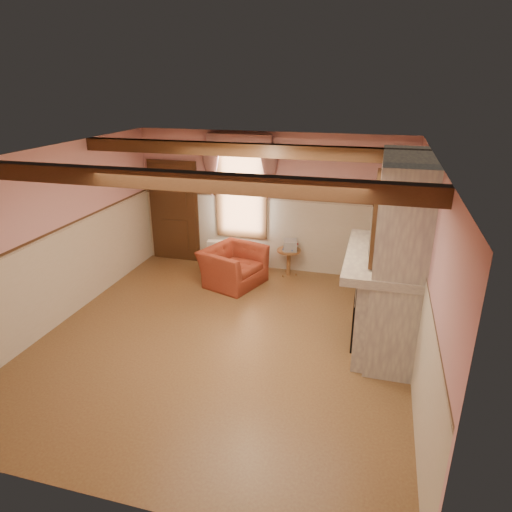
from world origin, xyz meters
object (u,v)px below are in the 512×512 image
(bowl, at_px, (384,255))
(mantel_clock, at_px, (385,230))
(oil_lamp, at_px, (386,234))
(radiator, at_px, (224,255))
(armchair, at_px, (233,266))
(side_table, at_px, (289,262))

(bowl, distance_m, mantel_clock, 0.96)
(mantel_clock, xyz_separation_m, oil_lamp, (0.00, -0.34, 0.04))
(radiator, xyz_separation_m, oil_lamp, (3.15, -1.64, 1.26))
(armchair, bearing_deg, radiator, 50.34)
(radiator, distance_m, mantel_clock, 3.62)
(oil_lamp, bearing_deg, armchair, 160.95)
(armchair, height_order, bowl, bowl)
(radiator, relative_size, mantel_clock, 2.92)
(bowl, height_order, oil_lamp, oil_lamp)
(armchair, relative_size, radiator, 1.59)
(side_table, xyz_separation_m, bowl, (1.78, -2.25, 1.18))
(armchair, bearing_deg, oil_lamp, -89.69)
(armchair, relative_size, oil_lamp, 3.98)
(bowl, xyz_separation_m, mantel_clock, (0.00, 0.96, 0.06))
(armchair, height_order, oil_lamp, oil_lamp)
(side_table, height_order, bowl, bowl)
(armchair, xyz_separation_m, bowl, (2.73, -1.56, 1.10))
(bowl, bearing_deg, side_table, 128.35)
(radiator, bearing_deg, side_table, -9.96)
(bowl, distance_m, oil_lamp, 0.62)
(armchair, xyz_separation_m, radiator, (-0.42, 0.69, -0.06))
(armchair, xyz_separation_m, mantel_clock, (2.73, -0.60, 1.16))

